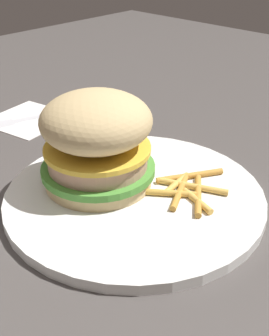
{
  "coord_description": "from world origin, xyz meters",
  "views": [
    {
      "loc": [
        -0.27,
        0.31,
        0.28
      ],
      "look_at": [
        0.01,
        0.02,
        0.04
      ],
      "focal_mm": 47.18,
      "sensor_mm": 36.0,
      "label": 1
    }
  ],
  "objects_px": {
    "fork": "(28,117)",
    "plate": "(135,196)",
    "fries_pile": "(187,189)",
    "napkin": "(29,119)",
    "sandwich": "(97,140)"
  },
  "relations": [
    {
      "from": "napkin",
      "to": "fork",
      "type": "xyz_separation_m",
      "value": [
        0.0,
        0.0,
        0.0
      ]
    },
    {
      "from": "napkin",
      "to": "sandwich",
      "type": "bearing_deg",
      "value": 164.53
    },
    {
      "from": "fries_pile",
      "to": "napkin",
      "type": "height_order",
      "value": "fries_pile"
    },
    {
      "from": "sandwich",
      "to": "fries_pile",
      "type": "bearing_deg",
      "value": -148.06
    },
    {
      "from": "napkin",
      "to": "plate",
      "type": "bearing_deg",
      "value": 169.49
    },
    {
      "from": "fries_pile",
      "to": "sandwich",
      "type": "bearing_deg",
      "value": 31.94
    },
    {
      "from": "fries_pile",
      "to": "napkin",
      "type": "bearing_deg",
      "value": -2.0
    },
    {
      "from": "plate",
      "to": "fries_pile",
      "type": "relative_size",
      "value": 2.75
    },
    {
      "from": "plate",
      "to": "fries_pile",
      "type": "distance_m",
      "value": 0.06
    },
    {
      "from": "sandwich",
      "to": "fries_pile",
      "type": "relative_size",
      "value": 1.23
    },
    {
      "from": "sandwich",
      "to": "napkin",
      "type": "distance_m",
      "value": 0.25
    },
    {
      "from": "fries_pile",
      "to": "napkin",
      "type": "distance_m",
      "value": 0.32
    },
    {
      "from": "sandwich",
      "to": "plate",
      "type": "bearing_deg",
      "value": -163.41
    },
    {
      "from": "napkin",
      "to": "fork",
      "type": "relative_size",
      "value": 0.65
    },
    {
      "from": "fork",
      "to": "plate",
      "type": "bearing_deg",
      "value": 169.81
    }
  ]
}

